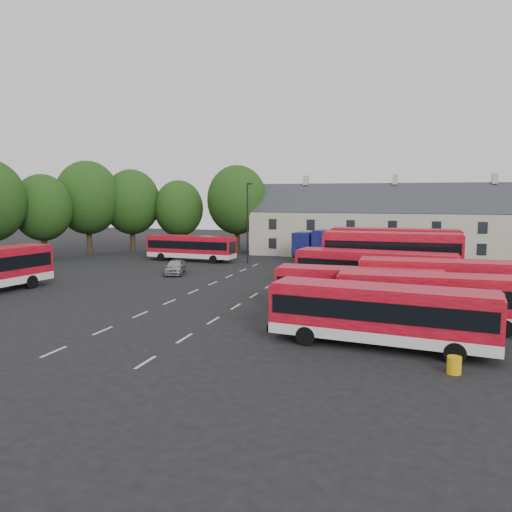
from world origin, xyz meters
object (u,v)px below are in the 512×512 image
object	(u,v)px
box_truck	(332,245)
silver_car	(175,267)
bus_dd_south	(391,256)
bus_row_a	(381,311)
grit_bin	(454,365)
lamppost	(248,221)

from	to	relation	value
box_truck	silver_car	distance (m)	17.88
bus_dd_south	bus_row_a	bearing A→B (deg)	-89.56
bus_dd_south	silver_car	xyz separation A→B (m)	(-20.03, 0.71, -1.86)
grit_bin	silver_car	bearing A→B (deg)	138.34
bus_row_a	bus_dd_south	distance (m)	17.49
bus_dd_south	grit_bin	distance (m)	20.69
box_truck	grit_bin	size ratio (longest dim) A/B	11.85
box_truck	bus_dd_south	bearing A→B (deg)	-49.61
bus_row_a	silver_car	bearing A→B (deg)	143.83
lamppost	bus_row_a	bearing A→B (deg)	-59.76
grit_bin	lamppost	xyz separation A→B (m)	(-19.46, 30.62, 4.37)
silver_car	lamppost	size ratio (longest dim) A/B	0.47
bus_dd_south	box_truck	distance (m)	14.44
box_truck	silver_car	size ratio (longest dim) A/B	2.10
bus_row_a	grit_bin	bearing A→B (deg)	-35.16
lamppost	bus_dd_south	bearing A→B (deg)	-33.05
bus_dd_south	silver_car	bearing A→B (deg)	177.40
silver_car	lamppost	world-z (taller)	lamppost
box_truck	lamppost	distance (m)	9.75
bus_row_a	grit_bin	xyz separation A→B (m)	(3.23, -2.79, -1.48)
grit_bin	box_truck	bearing A→B (deg)	107.48
silver_car	box_truck	bearing A→B (deg)	24.69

